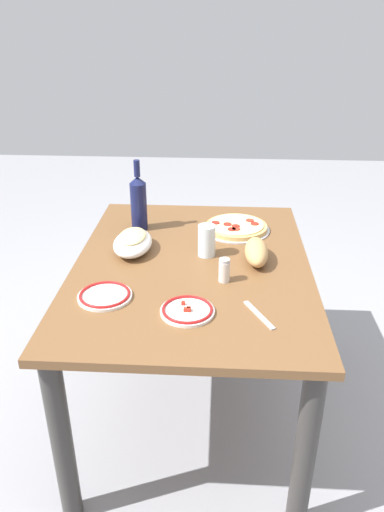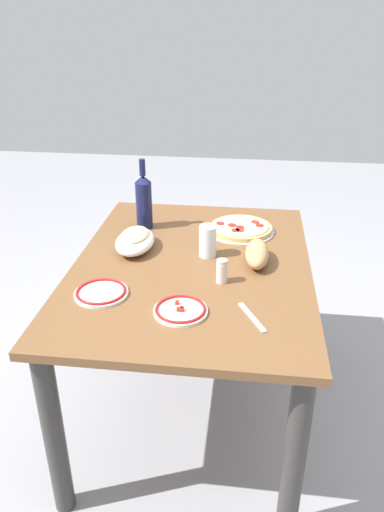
{
  "view_description": "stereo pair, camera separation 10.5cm",
  "coord_description": "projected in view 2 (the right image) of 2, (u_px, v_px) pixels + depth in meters",
  "views": [
    {
      "loc": [
        1.64,
        0.1,
        1.58
      ],
      "look_at": [
        0.0,
        0.0,
        0.74
      ],
      "focal_mm": 34.46,
      "sensor_mm": 36.0,
      "label": 1
    },
    {
      "loc": [
        1.63,
        0.2,
        1.58
      ],
      "look_at": [
        0.0,
        0.0,
        0.74
      ],
      "focal_mm": 34.46,
      "sensor_mm": 36.0,
      "label": 2
    }
  ],
  "objects": [
    {
      "name": "side_plate_near",
      "position": [
        181.0,
        310.0,
        1.55
      ],
      "size": [
        0.17,
        0.17,
        0.02
      ],
      "color": "white",
      "rests_on": "dining_table"
    },
    {
      "name": "side_plate_far",
      "position": [
        101.0,
        292.0,
        1.65
      ],
      "size": [
        0.18,
        0.18,
        0.02
      ],
      "color": "white",
      "rests_on": "dining_table"
    },
    {
      "name": "bread_loaf",
      "position": [
        257.0,
        254.0,
        1.84
      ],
      "size": [
        0.21,
        0.09,
        0.08
      ],
      "primitive_type": "ellipsoid",
      "color": "tan",
      "rests_on": "dining_table"
    },
    {
      "name": "baked_pasta_dish",
      "position": [
        135.0,
        240.0,
        1.95
      ],
      "size": [
        0.24,
        0.15,
        0.08
      ],
      "color": "white",
      "rests_on": "dining_table"
    },
    {
      "name": "dining_table",
      "position": [
        192.0,
        290.0,
        1.91
      ],
      "size": [
        1.2,
        0.89,
        0.71
      ],
      "color": "brown",
      "rests_on": "ground"
    },
    {
      "name": "pepperoni_pizza",
      "position": [
        241.0,
        228.0,
        2.12
      ],
      "size": [
        0.29,
        0.29,
        0.03
      ],
      "color": "#B7B7BC",
      "rests_on": "dining_table"
    },
    {
      "name": "fork_right",
      "position": [
        252.0,
        317.0,
        1.53
      ],
      "size": [
        0.16,
        0.09,
        0.0
      ],
      "primitive_type": "cube",
      "rotation": [
        0.0,
        0.0,
        0.48
      ],
      "color": "#B7B7BC",
      "rests_on": "dining_table"
    },
    {
      "name": "ground_plane",
      "position": [
        192.0,
        405.0,
        2.18
      ],
      "size": [
        8.0,
        8.0,
        0.0
      ],
      "primitive_type": "plane",
      "color": "gray",
      "rests_on": "ground"
    },
    {
      "name": "water_glass",
      "position": [
        208.0,
        241.0,
        1.89
      ],
      "size": [
        0.07,
        0.07,
        0.12
      ],
      "primitive_type": "cylinder",
      "color": "silver",
      "rests_on": "dining_table"
    },
    {
      "name": "wine_bottle",
      "position": [
        144.0,
        201.0,
        2.11
      ],
      "size": [
        0.07,
        0.07,
        0.31
      ],
      "color": "#141942",
      "rests_on": "dining_table"
    },
    {
      "name": "spice_shaker",
      "position": [
        222.0,
        271.0,
        1.71
      ],
      "size": [
        0.04,
        0.04,
        0.09
      ],
      "color": "silver",
      "rests_on": "dining_table"
    }
  ]
}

